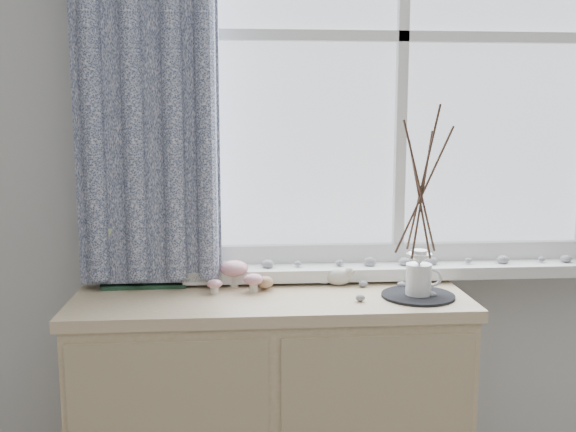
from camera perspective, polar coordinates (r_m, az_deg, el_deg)
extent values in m
cube|color=#B5B5B2|center=(2.17, 2.04, 6.44)|extent=(4.00, 0.04, 2.60)
cube|color=silver|center=(2.23, 10.06, 15.38)|extent=(1.30, 0.01, 1.40)
cube|color=white|center=(2.20, 10.02, -4.70)|extent=(1.45, 0.16, 0.04)
cube|color=#0A173A|center=(2.06, -12.61, 16.57)|extent=(0.44, 0.06, 1.61)
cube|color=beige|center=(2.15, -1.51, -18.41)|extent=(1.17, 0.43, 0.81)
cube|color=beige|center=(1.99, -1.56, -7.44)|extent=(1.20, 0.45, 0.03)
cylinder|color=beige|center=(2.07, -4.81, -5.50)|extent=(0.03, 0.03, 0.06)
ellipsoid|color=#9A0415|center=(2.06, -4.82, -4.66)|extent=(0.09, 0.09, 0.05)
cylinder|color=beige|center=(2.00, -3.09, -6.22)|extent=(0.03, 0.03, 0.04)
ellipsoid|color=#9A0415|center=(2.00, -3.09, -5.63)|extent=(0.06, 0.06, 0.03)
cylinder|color=beige|center=(2.00, -6.55, -6.46)|extent=(0.02, 0.02, 0.03)
ellipsoid|color=#9A0415|center=(1.99, -6.56, -6.01)|extent=(0.05, 0.05, 0.03)
ellipsoid|color=tan|center=(2.03, -2.02, -5.90)|extent=(0.05, 0.04, 0.06)
ellipsoid|color=tan|center=(2.09, -3.21, -5.43)|extent=(0.05, 0.04, 0.06)
cylinder|color=black|center=(1.99, 11.48, -6.95)|extent=(0.22, 0.22, 0.01)
cylinder|color=white|center=(1.98, 11.53, -5.53)|extent=(0.09, 0.09, 0.09)
cone|color=white|center=(1.96, 11.58, -3.77)|extent=(0.08, 0.08, 0.03)
cylinder|color=white|center=(1.96, 11.60, -3.28)|extent=(0.05, 0.05, 0.02)
torus|color=white|center=(1.99, 12.72, -5.35)|extent=(0.06, 0.02, 0.06)
ellipsoid|color=gray|center=(1.92, 6.44, -7.27)|extent=(0.03, 0.03, 0.02)
ellipsoid|color=gray|center=(2.07, 6.70, -6.03)|extent=(0.03, 0.03, 0.02)
ellipsoid|color=gray|center=(1.99, 12.62, -6.84)|extent=(0.03, 0.03, 0.02)
ellipsoid|color=gray|center=(2.09, 3.25, -5.85)|extent=(0.03, 0.03, 0.02)
ellipsoid|color=gray|center=(2.08, 10.06, -6.05)|extent=(0.03, 0.03, 0.02)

